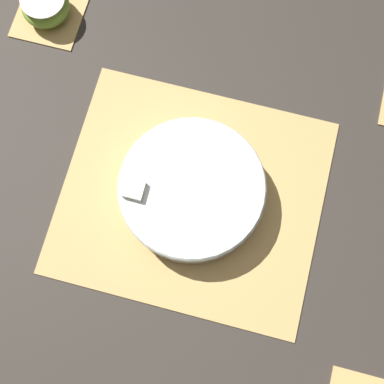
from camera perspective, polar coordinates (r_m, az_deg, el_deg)
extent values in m
plane|color=#2D2823|center=(0.92, 0.00, -0.49)|extent=(6.00, 6.00, 0.00)
cube|color=tan|center=(0.92, 0.00, -0.44)|extent=(0.44, 0.39, 0.01)
cube|color=#3D2D19|center=(0.92, 10.70, -3.09)|extent=(0.01, 0.38, 0.00)
cube|color=#3D2D19|center=(0.92, 8.04, -2.43)|extent=(0.01, 0.38, 0.00)
cube|color=#3D2D19|center=(0.91, 5.36, -1.77)|extent=(0.01, 0.38, 0.00)
cube|color=#3D2D19|center=(0.91, 2.68, -1.09)|extent=(0.01, 0.38, 0.00)
cube|color=#3D2D19|center=(0.91, 0.00, -0.42)|extent=(0.01, 0.38, 0.00)
cube|color=#3D2D19|center=(0.92, -2.66, 0.25)|extent=(0.01, 0.38, 0.00)
cube|color=#3D2D19|center=(0.92, -5.30, 0.92)|extent=(0.01, 0.38, 0.00)
cube|color=#3D2D19|center=(0.93, -7.90, 1.57)|extent=(0.01, 0.38, 0.00)
cube|color=#3D2D19|center=(0.94, -10.45, 2.21)|extent=(0.01, 0.38, 0.00)
cube|color=tan|center=(1.09, -14.96, 17.78)|extent=(0.12, 0.12, 0.01)
cube|color=#3D2D19|center=(1.08, -13.09, 17.55)|extent=(0.00, 0.12, 0.00)
cube|color=#3D2D19|center=(1.09, -14.36, 17.74)|extent=(0.00, 0.12, 0.00)
cube|color=#3D2D19|center=(1.10, -15.61, 17.91)|extent=(0.00, 0.12, 0.00)
cube|color=#3D2D19|center=(1.11, -16.84, 18.08)|extent=(0.00, 0.12, 0.00)
cylinder|color=silver|center=(0.88, 0.00, 0.10)|extent=(0.23, 0.23, 0.06)
torus|color=silver|center=(0.86, 0.00, 0.52)|extent=(0.24, 0.24, 0.01)
cylinder|color=#F4EABC|center=(0.91, 1.31, 3.37)|extent=(0.03, 0.03, 0.01)
cylinder|color=#F4EABC|center=(0.87, 0.93, 1.26)|extent=(0.03, 0.03, 0.01)
cylinder|color=#F4EABC|center=(0.89, -0.45, 1.90)|extent=(0.03, 0.03, 0.01)
cylinder|color=#F4EABC|center=(0.87, 2.51, 3.72)|extent=(0.03, 0.03, 0.01)
cylinder|color=#F4EABC|center=(0.89, -4.36, 1.64)|extent=(0.03, 0.03, 0.01)
cylinder|color=#F4EABC|center=(0.86, -1.62, 0.80)|extent=(0.03, 0.03, 0.01)
cylinder|color=#F4EABC|center=(0.88, 5.92, 0.17)|extent=(0.03, 0.03, 0.01)
cylinder|color=#F4EABC|center=(0.88, 0.80, 3.28)|extent=(0.03, 0.03, 0.01)
cube|color=#EFEACC|center=(0.89, -4.05, -2.10)|extent=(0.03, 0.03, 0.03)
cube|color=#EFEACC|center=(0.87, -1.54, -3.32)|extent=(0.03, 0.03, 0.03)
cube|color=#EFEACC|center=(0.90, 2.69, 0.34)|extent=(0.03, 0.03, 0.03)
cube|color=#EFEACC|center=(0.87, 3.13, -5.14)|extent=(0.03, 0.03, 0.03)
cube|color=#EFEACC|center=(0.86, -6.13, 0.11)|extent=(0.03, 0.03, 0.03)
cube|color=#EFEACC|center=(0.88, 2.68, -2.67)|extent=(0.02, 0.02, 0.02)
cube|color=#EFEACC|center=(0.92, 3.92, 2.96)|extent=(0.03, 0.03, 0.03)
ellipsoid|color=orange|center=(0.86, 1.87, -1.23)|extent=(0.03, 0.02, 0.01)
ellipsoid|color=orange|center=(0.90, 5.05, 0.26)|extent=(0.03, 0.02, 0.01)
ellipsoid|color=orange|center=(0.85, -1.03, -4.86)|extent=(0.03, 0.02, 0.01)
ellipsoid|color=orange|center=(0.90, -1.66, 3.72)|extent=(0.03, 0.01, 0.01)
ellipsoid|color=orange|center=(0.93, -1.12, 5.31)|extent=(0.03, 0.02, 0.01)
ellipsoid|color=orange|center=(0.89, -1.89, -1.33)|extent=(0.03, 0.01, 0.01)
ellipsoid|color=#7FAD38|center=(1.07, -15.35, 18.55)|extent=(0.09, 0.09, 0.05)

